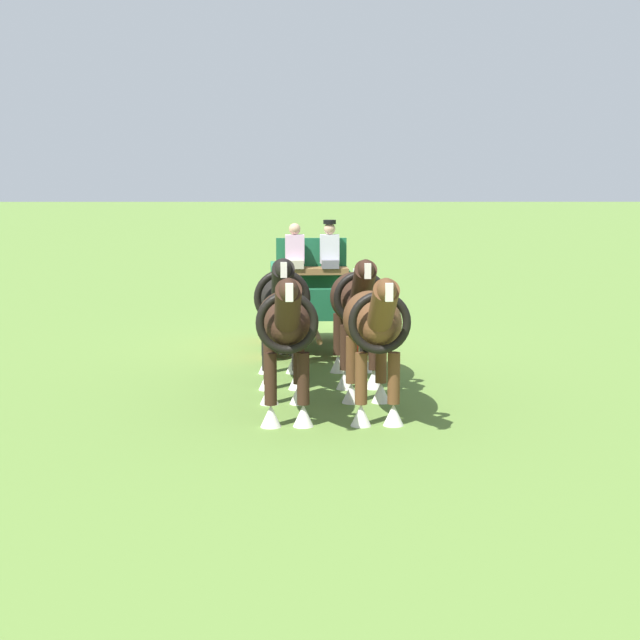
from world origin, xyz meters
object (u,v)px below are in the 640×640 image
(draft_horse_rear_off, at_px, (281,302))
(draft_horse_lead_near, at_px, (373,326))
(show_wagon, at_px, (309,291))
(draft_horse_lead_off, at_px, (285,326))
(draft_horse_rear_near, at_px, (356,303))

(draft_horse_rear_off, bearing_deg, draft_horse_lead_near, 29.68)
(show_wagon, xyz_separation_m, draft_horse_rear_off, (3.43, -0.46, 0.20))
(draft_horse_lead_near, bearing_deg, show_wagon, -170.63)
(show_wagon, xyz_separation_m, draft_horse_lead_off, (6.04, -0.31, 0.16))
(draft_horse_rear_near, xyz_separation_m, draft_horse_rear_off, (0.07, -1.30, 0.02))
(draft_horse_lead_off, bearing_deg, draft_horse_rear_off, -176.80)
(draft_horse_lead_near, bearing_deg, draft_horse_lead_off, -86.75)
(draft_horse_lead_off, bearing_deg, show_wagon, 177.02)
(draft_horse_lead_near, distance_m, draft_horse_lead_off, 1.30)
(draft_horse_rear_off, relative_size, draft_horse_lead_off, 0.98)
(draft_horse_rear_near, relative_size, draft_horse_lead_near, 0.98)
(show_wagon, distance_m, draft_horse_rear_off, 3.47)
(draft_horse_rear_near, bearing_deg, draft_horse_lead_off, -23.31)
(draft_horse_rear_off, bearing_deg, show_wagon, 172.38)
(show_wagon, height_order, draft_horse_lead_near, show_wagon)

